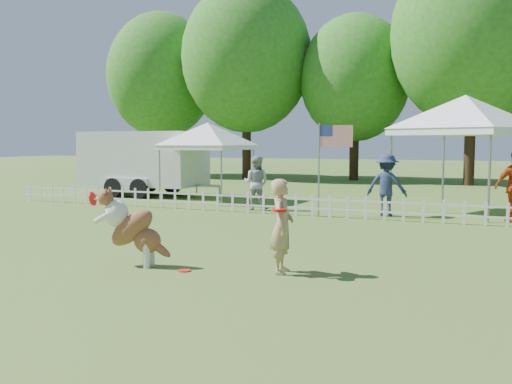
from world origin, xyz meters
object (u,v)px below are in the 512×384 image
canopy_tent_right (464,155)px  cargo_trailer (144,163)px  spectator_b (387,185)px  canopy_tent_left (208,163)px  handler (282,226)px  frisbee_on_turf (184,271)px  dog (133,228)px  spectator_a (256,183)px  flag_pole (319,170)px

canopy_tent_right → cargo_trailer: bearing=-159.7°
canopy_tent_right → spectator_b: (-1.90, -1.74, -0.81)m
canopy_tent_left → handler: bearing=-53.8°
frisbee_on_turf → dog: bearing=-179.7°
canopy_tent_left → spectator_a: bearing=-30.5°
dog → cargo_trailer: cargo_trailer is taller
frisbee_on_turf → cargo_trailer: cargo_trailer is taller
flag_pole → spectator_a: (-2.20, 0.65, -0.47)m
spectator_a → spectator_b: 3.94m
frisbee_on_turf → canopy_tent_left: size_ratio=0.08×
handler → canopy_tent_left: canopy_tent_left is taller
dog → handler: bearing=-2.0°
dog → cargo_trailer: (-7.27, 10.71, 0.62)m
spectator_b → handler: bearing=92.1°
frisbee_on_turf → canopy_tent_left: (-4.88, 9.72, 1.33)m
dog → spectator_a: spectator_a is taller
handler → cargo_trailer: size_ratio=0.26×
canopy_tent_left → spectator_a: 3.06m
canopy_tent_right → flag_pole: bearing=-121.4°
frisbee_on_turf → spectator_a: size_ratio=0.13×
cargo_trailer → spectator_b: (9.87, -2.47, -0.39)m
canopy_tent_left → frisbee_on_turf: bearing=-61.8°
flag_pole → spectator_b: (1.74, 0.78, -0.42)m
canopy_tent_right → spectator_a: 6.19m
canopy_tent_right → spectator_a: bearing=-138.4°
canopy_tent_right → flag_pole: canopy_tent_right is taller
handler → canopy_tent_left: 11.20m
canopy_tent_right → spectator_b: size_ratio=1.92×
canopy_tent_right → cargo_trailer: canopy_tent_right is taller
canopy_tent_left → canopy_tent_right: bearing=3.4°
flag_pole → spectator_b: bearing=19.0°
dog → canopy_tent_right: size_ratio=0.38×
canopy_tent_right → spectator_b: bearing=-113.6°
flag_pole → cargo_trailer: bearing=153.1°
dog → flag_pole: (0.86, 7.47, 0.66)m
handler → flag_pole: flag_pole is taller
frisbee_on_turf → spectator_b: size_ratio=0.12×
dog → spectator_b: (2.60, 8.25, 0.23)m
dog → flag_pole: bearing=69.3°
frisbee_on_turf → canopy_tent_right: canopy_tent_right is taller
dog → canopy_tent_right: bearing=51.6°
canopy_tent_right → cargo_trailer: (-11.77, 0.72, -0.42)m
handler → dog: (-2.46, -0.53, -0.10)m
canopy_tent_left → flag_pole: bearing=-23.8°
handler → flag_pole: 7.15m
dog → spectator_a: bearing=85.2°
dog → frisbee_on_turf: (0.98, 0.00, -0.63)m
canopy_tent_left → canopy_tent_right: (8.40, 0.26, 0.34)m
canopy_tent_left → flag_pole: canopy_tent_left is taller
frisbee_on_turf → cargo_trailer: (-8.25, 10.71, 1.25)m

